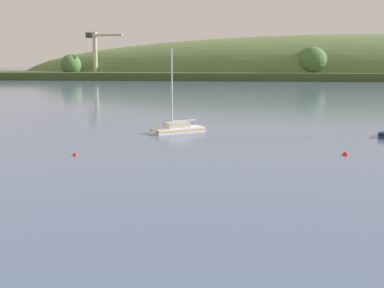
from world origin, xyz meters
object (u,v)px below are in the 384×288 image
mooring_buoy_foreground (345,155)px  dockside_crane (96,55)px  sailboat_near_mooring (172,131)px  mooring_buoy_far_upstream (75,155)px

mooring_buoy_foreground → dockside_crane: bearing=118.4°
sailboat_near_mooring → mooring_buoy_far_upstream: size_ratio=21.29×
sailboat_near_mooring → mooring_buoy_foreground: (19.80, -11.00, -0.20)m
mooring_buoy_foreground → mooring_buoy_far_upstream: 25.83m
mooring_buoy_foreground → mooring_buoy_far_upstream: bearing=-168.3°
dockside_crane → sailboat_near_mooring: bearing=-62.6°
sailboat_near_mooring → mooring_buoy_far_upstream: sailboat_near_mooring is taller
sailboat_near_mooring → mooring_buoy_foreground: bearing=110.0°
mooring_buoy_foreground → mooring_buoy_far_upstream: (-25.29, -5.26, 0.00)m
sailboat_near_mooring → mooring_buoy_foreground: 22.65m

